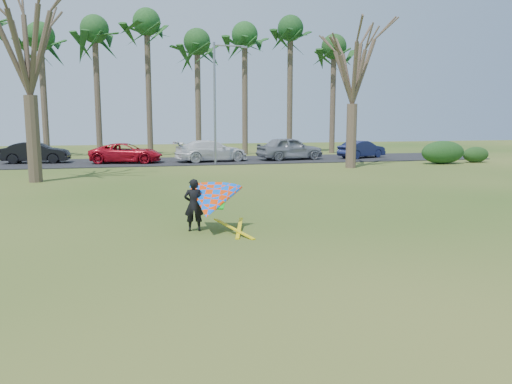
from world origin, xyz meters
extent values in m
plane|color=#1B490F|center=(0.00, 0.00, 0.00)|extent=(100.00, 100.00, 0.00)
cube|color=black|center=(0.00, 25.00, 0.03)|extent=(46.00, 7.00, 0.06)
cylinder|color=brown|center=(-10.00, 31.00, 4.50)|extent=(0.48, 0.48, 9.00)
ellipsoid|color=#1A4619|center=(-10.00, 31.00, 9.30)|extent=(4.84, 4.84, 3.08)
cylinder|color=#4C3A2D|center=(-6.00, 31.00, 4.85)|extent=(0.48, 0.48, 9.70)
ellipsoid|color=#1A491C|center=(-6.00, 31.00, 10.00)|extent=(4.84, 4.84, 3.08)
cylinder|color=brown|center=(-2.00, 31.00, 5.20)|extent=(0.48, 0.48, 10.40)
ellipsoid|color=#194719|center=(-2.00, 31.00, 10.70)|extent=(4.84, 4.84, 3.08)
cylinder|color=brown|center=(2.00, 31.00, 4.50)|extent=(0.48, 0.48, 9.00)
ellipsoid|color=#194719|center=(2.00, 31.00, 9.30)|extent=(4.84, 4.84, 3.08)
cylinder|color=#4B3E2D|center=(6.00, 31.00, 4.85)|extent=(0.48, 0.48, 9.70)
ellipsoid|color=#1D4C1B|center=(6.00, 31.00, 10.00)|extent=(4.84, 4.84, 3.08)
cylinder|color=#4B3D2D|center=(10.00, 31.00, 5.20)|extent=(0.48, 0.48, 10.40)
ellipsoid|color=#184419|center=(10.00, 31.00, 10.70)|extent=(4.84, 4.84, 3.08)
cylinder|color=#49392B|center=(14.00, 31.00, 4.50)|extent=(0.48, 0.48, 9.00)
ellipsoid|color=#184318|center=(14.00, 31.00, 9.30)|extent=(4.84, 4.84, 3.08)
cylinder|color=#463A2A|center=(-8.00, 15.00, 2.10)|extent=(0.64, 0.64, 4.20)
cylinder|color=#4C3B2D|center=(10.00, 18.00, 1.99)|extent=(0.64, 0.64, 3.99)
cylinder|color=gray|center=(2.00, 22.00, 4.00)|extent=(0.16, 0.16, 8.00)
cylinder|color=gray|center=(3.00, 22.00, 7.80)|extent=(2.00, 0.10, 0.10)
cube|color=gray|center=(4.00, 22.00, 7.75)|extent=(0.40, 0.18, 0.12)
ellipsoid|color=#183D16|center=(17.25, 19.03, 0.79)|extent=(3.16, 1.43, 1.58)
ellipsoid|color=#193A15|center=(20.19, 19.47, 0.55)|extent=(1.99, 0.94, 1.11)
imported|color=black|center=(-9.84, 25.54, 0.78)|extent=(4.44, 1.80, 1.43)
imported|color=red|center=(-3.82, 24.26, 0.73)|extent=(5.15, 3.01, 1.35)
imported|color=white|center=(2.04, 24.04, 0.81)|extent=(5.46, 3.03, 1.50)
imported|color=gray|center=(7.91, 24.18, 0.90)|extent=(5.17, 2.77, 1.67)
imported|color=#171E47|center=(13.82, 24.48, 0.72)|extent=(4.24, 2.83, 1.32)
imported|color=black|center=(-1.67, 2.44, 0.73)|extent=(0.57, 0.41, 1.46)
cone|color=#055CF7|center=(-1.22, 2.19, 0.85)|extent=(2.13, 2.39, 2.02)
cube|color=#0CBF19|center=(-1.10, 2.11, 0.80)|extent=(0.62, 0.60, 0.24)
cube|color=yellow|center=(-0.67, 1.84, 0.01)|extent=(0.85, 1.66, 0.28)
cube|color=yellow|center=(-0.47, 2.04, 0.01)|extent=(0.56, 1.76, 0.22)
camera|label=1|loc=(-3.16, -11.15, 3.11)|focal=35.00mm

